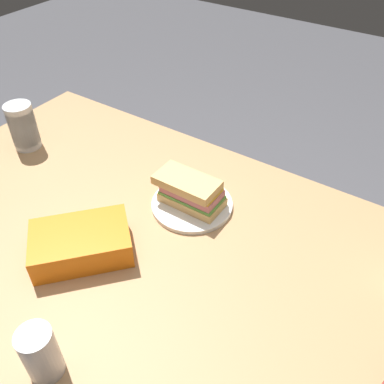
{
  "coord_description": "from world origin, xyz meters",
  "views": [
    {
      "loc": [
        -0.42,
        0.53,
        1.54
      ],
      "look_at": [
        0.04,
        -0.17,
        0.82
      ],
      "focal_mm": 39.17,
      "sensor_mm": 36.0,
      "label": 1
    }
  ],
  "objects_px": {
    "dining_table": "(169,276)",
    "sandwich": "(190,191)",
    "paper_plate": "(192,204)",
    "soda_can_silver": "(41,353)",
    "plastic_cup_stack": "(23,126)",
    "chip_bag": "(81,243)"
  },
  "relations": [
    {
      "from": "paper_plate",
      "to": "plastic_cup_stack",
      "type": "relative_size",
      "value": 1.49
    },
    {
      "from": "soda_can_silver",
      "to": "plastic_cup_stack",
      "type": "bearing_deg",
      "value": -37.39
    },
    {
      "from": "plastic_cup_stack",
      "to": "soda_can_silver",
      "type": "bearing_deg",
      "value": 142.61
    },
    {
      "from": "chip_bag",
      "to": "paper_plate",
      "type": "bearing_deg",
      "value": 18.47
    },
    {
      "from": "sandwich",
      "to": "plastic_cup_stack",
      "type": "relative_size",
      "value": 1.22
    },
    {
      "from": "sandwich",
      "to": "soda_can_silver",
      "type": "xyz_separation_m",
      "value": [
        -0.03,
        0.53,
        0.01
      ]
    },
    {
      "from": "sandwich",
      "to": "plastic_cup_stack",
      "type": "xyz_separation_m",
      "value": [
        0.6,
        0.05,
        0.02
      ]
    },
    {
      "from": "paper_plate",
      "to": "sandwich",
      "type": "distance_m",
      "value": 0.05
    },
    {
      "from": "soda_can_silver",
      "to": "dining_table",
      "type": "bearing_deg",
      "value": -92.51
    },
    {
      "from": "plastic_cup_stack",
      "to": "soda_can_silver",
      "type": "distance_m",
      "value": 0.79
    },
    {
      "from": "chip_bag",
      "to": "plastic_cup_stack",
      "type": "bearing_deg",
      "value": 106.31
    },
    {
      "from": "sandwich",
      "to": "soda_can_silver",
      "type": "distance_m",
      "value": 0.53
    },
    {
      "from": "dining_table",
      "to": "sandwich",
      "type": "bearing_deg",
      "value": -74.76
    },
    {
      "from": "paper_plate",
      "to": "plastic_cup_stack",
      "type": "height_order",
      "value": "plastic_cup_stack"
    },
    {
      "from": "paper_plate",
      "to": "sandwich",
      "type": "bearing_deg",
      "value": 26.34
    },
    {
      "from": "dining_table",
      "to": "soda_can_silver",
      "type": "relative_size",
      "value": 13.52
    },
    {
      "from": "sandwich",
      "to": "soda_can_silver",
      "type": "relative_size",
      "value": 1.49
    },
    {
      "from": "sandwich",
      "to": "plastic_cup_stack",
      "type": "height_order",
      "value": "plastic_cup_stack"
    },
    {
      "from": "dining_table",
      "to": "chip_bag",
      "type": "distance_m",
      "value": 0.24
    },
    {
      "from": "chip_bag",
      "to": "soda_can_silver",
      "type": "relative_size",
      "value": 1.89
    },
    {
      "from": "paper_plate",
      "to": "soda_can_silver",
      "type": "bearing_deg",
      "value": 92.87
    },
    {
      "from": "paper_plate",
      "to": "chip_bag",
      "type": "relative_size",
      "value": 0.96
    }
  ]
}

